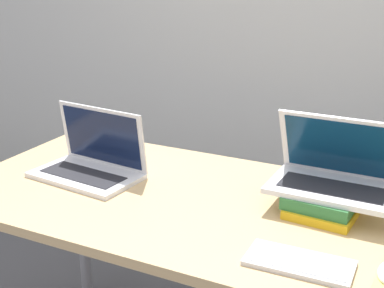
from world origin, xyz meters
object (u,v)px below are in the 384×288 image
(book_stack, at_px, (324,202))
(wireless_keyboard, at_px, (299,263))
(laptop_left, at_px, (91,162))
(laptop_on_books, at_px, (336,174))

(book_stack, relative_size, wireless_keyboard, 0.91)
(laptop_left, distance_m, book_stack, 0.80)
(laptop_left, xyz_separation_m, laptop_on_books, (0.81, 0.12, 0.06))
(laptop_left, bearing_deg, wireless_keyboard, -17.07)
(wireless_keyboard, bearing_deg, book_stack, 93.13)
(laptop_on_books, bearing_deg, wireless_keyboard, -90.23)
(book_stack, distance_m, laptop_on_books, 0.09)
(book_stack, height_order, laptop_on_books, laptop_on_books)
(book_stack, xyz_separation_m, wireless_keyboard, (0.02, -0.32, -0.02))
(laptop_on_books, bearing_deg, book_stack, -115.16)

